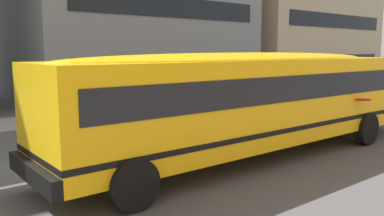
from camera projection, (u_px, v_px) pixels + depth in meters
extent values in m
plane|color=#4C4C4F|center=(80.00, 172.00, 9.31)|extent=(400.00, 400.00, 0.00)
cube|color=silver|center=(80.00, 172.00, 9.31)|extent=(110.00, 0.16, 0.01)
cube|color=yellow|center=(245.00, 101.00, 10.27)|extent=(10.61, 2.57, 2.11)
cube|color=yellow|center=(364.00, 102.00, 14.09)|extent=(1.57, 2.04, 1.06)
cube|color=black|center=(375.00, 110.00, 14.61)|extent=(0.23, 2.41, 0.35)
cube|color=black|center=(33.00, 173.00, 7.09)|extent=(0.23, 2.41, 0.35)
cube|color=black|center=(245.00, 86.00, 10.22)|extent=(9.98, 2.60, 0.62)
cube|color=black|center=(244.00, 124.00, 10.36)|extent=(10.63, 2.60, 0.12)
ellipsoid|color=yellow|center=(246.00, 59.00, 10.12)|extent=(10.19, 2.37, 0.35)
cylinder|color=red|center=(363.00, 100.00, 11.31)|extent=(0.43, 0.43, 0.03)
cylinder|color=black|center=(300.00, 118.00, 13.84)|extent=(0.97, 0.28, 0.96)
cylinder|color=black|center=(367.00, 129.00, 11.98)|extent=(0.97, 0.28, 0.96)
cylinder|color=black|center=(79.00, 156.00, 8.87)|extent=(0.97, 0.28, 0.96)
cylinder|color=black|center=(134.00, 185.00, 7.01)|extent=(0.97, 0.28, 0.96)
cube|color=navy|center=(266.00, 92.00, 21.08)|extent=(3.99, 1.92, 0.70)
cube|color=black|center=(265.00, 79.00, 20.88)|extent=(2.28, 1.68, 0.64)
cylinder|color=black|center=(268.00, 95.00, 22.62)|extent=(0.61, 0.21, 0.60)
cylinder|color=black|center=(294.00, 98.00, 21.39)|extent=(0.61, 0.21, 0.60)
cylinder|color=black|center=(238.00, 99.00, 20.88)|extent=(0.61, 0.21, 0.60)
cylinder|color=black|center=(264.00, 102.00, 19.64)|extent=(0.61, 0.21, 0.60)
cube|color=black|center=(175.00, 67.00, 22.05)|extent=(12.02, 0.04, 1.10)
cube|color=black|center=(175.00, 7.00, 21.59)|extent=(12.02, 0.04, 1.10)
cube|color=#C6B28E|center=(274.00, 11.00, 36.82)|extent=(15.13, 13.21, 12.80)
cube|color=black|center=(336.00, 61.00, 32.41)|extent=(12.71, 0.04, 1.10)
cube|color=black|center=(338.00, 21.00, 31.95)|extent=(12.71, 0.04, 1.10)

